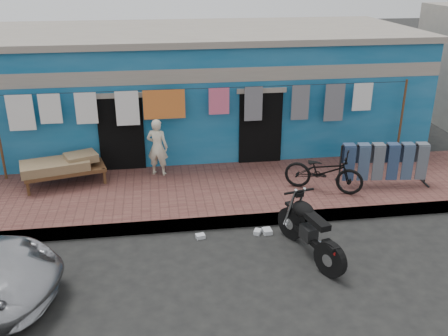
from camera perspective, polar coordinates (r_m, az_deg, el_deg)
ground at (r=9.12m, az=1.84°, el=-11.51°), size 80.00×80.00×0.00m
sidewalk at (r=11.65m, az=-0.71°, el=-2.79°), size 28.00×3.00×0.25m
curb at (r=10.37m, az=0.36°, el=-6.19°), size 28.00×0.10×0.25m
building at (r=14.89m, az=-2.79°, el=9.22°), size 12.20×5.20×3.36m
clothesline at (r=12.18m, az=-3.52°, el=6.83°), size 10.06×0.06×2.10m
seated_person at (r=12.17m, az=-7.62°, el=2.38°), size 0.59×0.48×1.41m
bicycle at (r=11.46m, az=11.37°, el=0.11°), size 1.85×1.39×1.14m
motorcycle at (r=9.36m, az=9.85°, el=-6.86°), size 1.39×2.02×1.13m
charpoy at (r=12.25m, az=-17.72°, el=-0.32°), size 2.35×1.82×0.65m
jeans_rack at (r=12.16m, az=17.81°, el=0.50°), size 2.24×0.87×1.03m
litter_a at (r=10.04m, az=-2.73°, el=-7.79°), size 0.20×0.17×0.08m
litter_b at (r=10.20m, az=3.85°, el=-7.29°), size 0.19×0.21×0.09m
litter_c at (r=10.24m, az=4.95°, el=-7.20°), size 0.19×0.23×0.09m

